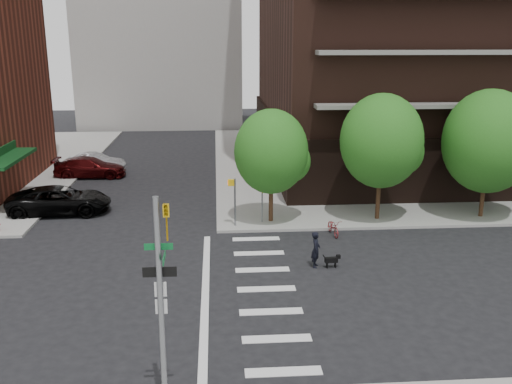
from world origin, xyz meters
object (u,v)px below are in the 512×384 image
at_px(parked_car_black, 60,200).
at_px(scooter, 333,227).
at_px(parked_car_maroon, 90,167).
at_px(parked_car_silver, 95,163).
at_px(traffic_signal, 163,320).
at_px(dog_walker, 316,249).

height_order(parked_car_black, scooter, parked_car_black).
bearing_deg(parked_car_maroon, scooter, -131.71).
distance_m(parked_car_black, parked_car_silver, 10.49).
distance_m(traffic_signal, dog_walker, 11.49).
bearing_deg(traffic_signal, parked_car_maroon, 105.70).
relative_size(traffic_signal, parked_car_maroon, 1.17).
bearing_deg(parked_car_maroon, parked_car_silver, -1.23).
height_order(parked_car_silver, scooter, parked_car_silver).
distance_m(parked_car_maroon, parked_car_silver, 1.63).
bearing_deg(parked_car_maroon, parked_car_black, -179.32).
relative_size(parked_car_silver, dog_walker, 2.68).
bearing_deg(parked_car_black, parked_car_silver, -3.27).
bearing_deg(parked_car_black, scooter, -111.11).
relative_size(traffic_signal, dog_walker, 3.63).
bearing_deg(scooter, parked_car_silver, 128.44).
bearing_deg(parked_car_silver, dog_walker, -141.32).
xyz_separation_m(traffic_signal, parked_car_silver, (-7.69, 29.14, -1.97)).
height_order(traffic_signal, parked_car_maroon, traffic_signal).
relative_size(parked_car_black, scooter, 3.53).
xyz_separation_m(scooter, dog_walker, (-1.66, -4.16, 0.40)).
distance_m(parked_car_silver, scooter, 21.59).
distance_m(traffic_signal, parked_car_black, 20.24).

